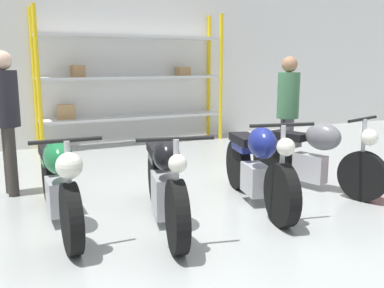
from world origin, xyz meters
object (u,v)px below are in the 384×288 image
at_px(person_near_rack, 6,111).
at_px(toolbox, 373,181).
at_px(motorcycle_black, 165,182).
at_px(motorcycle_blue, 257,165).
at_px(motorcycle_green, 58,181).
at_px(person_browsing, 288,106).
at_px(shelving_rack, 131,79).
at_px(motorcycle_grey, 315,154).

distance_m(person_near_rack, toolbox, 4.76).
height_order(motorcycle_black, motorcycle_blue, motorcycle_blue).
distance_m(motorcycle_black, motorcycle_blue, 1.21).
relative_size(motorcycle_green, motorcycle_blue, 1.08).
distance_m(motorcycle_green, motorcycle_black, 1.08).
bearing_deg(motorcycle_black, person_near_rack, -128.59).
height_order(motorcycle_black, person_near_rack, person_near_rack).
distance_m(person_browsing, person_near_rack, 3.86).
height_order(shelving_rack, motorcycle_black, shelving_rack).
bearing_deg(motorcycle_black, motorcycle_green, -98.85).
bearing_deg(toolbox, shelving_rack, 110.85).
relative_size(motorcycle_green, motorcycle_grey, 1.13).
bearing_deg(motorcycle_black, person_browsing, 128.05).
xyz_separation_m(motorcycle_green, motorcycle_black, (1.00, -0.42, -0.03)).
relative_size(motorcycle_black, toolbox, 4.67).
xyz_separation_m(motorcycle_black, toolbox, (2.87, -0.16, -0.30)).
xyz_separation_m(motorcycle_blue, person_near_rack, (-2.58, 1.71, 0.60)).
bearing_deg(motorcycle_green, person_near_rack, -163.54).
relative_size(motorcycle_green, toolbox, 4.95).
height_order(motorcycle_green, person_near_rack, person_near_rack).
bearing_deg(toolbox, person_browsing, 109.55).
distance_m(motorcycle_blue, person_browsing, 1.68).
bearing_deg(person_near_rack, shelving_rack, -140.15).
xyz_separation_m(motorcycle_grey, person_browsing, (0.18, 0.82, 0.55)).
bearing_deg(shelving_rack, toolbox, -69.15).
height_order(shelving_rack, motorcycle_grey, shelving_rack).
bearing_deg(person_browsing, motorcycle_black, 40.56).
height_order(motorcycle_green, motorcycle_blue, motorcycle_blue).
xyz_separation_m(shelving_rack, toolbox, (1.76, -4.63, -1.20)).
bearing_deg(person_browsing, toolbox, 125.93).
relative_size(motorcycle_black, motorcycle_blue, 1.02).
xyz_separation_m(shelving_rack, motorcycle_green, (-2.11, -4.05, -0.86)).
bearing_deg(shelving_rack, motorcycle_black, -103.92).
distance_m(shelving_rack, person_browsing, 3.64).
distance_m(motorcycle_blue, toolbox, 1.71).
bearing_deg(shelving_rack, motorcycle_green, -117.46).
relative_size(motorcycle_green, person_near_rack, 1.21).
relative_size(motorcycle_black, person_near_rack, 1.14).
xyz_separation_m(person_browsing, person_near_rack, (-3.80, 0.70, 0.04)).
bearing_deg(motorcycle_grey, motorcycle_green, -108.74).
bearing_deg(motorcycle_blue, motorcycle_grey, 113.53).
relative_size(shelving_rack, person_browsing, 2.20).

